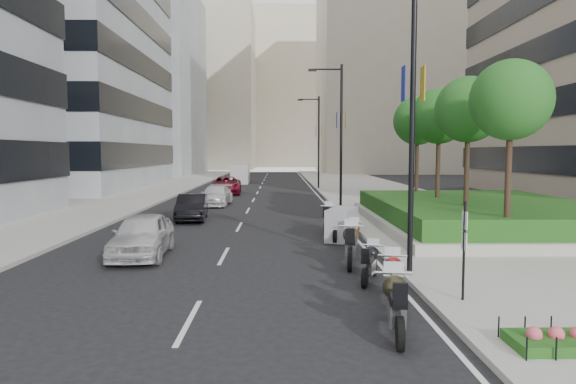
{
  "coord_description": "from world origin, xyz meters",
  "views": [
    {
      "loc": [
        0.45,
        -13.84,
        3.65
      ],
      "look_at": [
        0.82,
        7.21,
        2.0
      ],
      "focal_mm": 32.0,
      "sensor_mm": 36.0,
      "label": 1
    }
  ],
  "objects_px": {
    "motorcycle_0": "(396,304)",
    "motorcycle_1": "(394,279)",
    "car_a": "(142,235)",
    "car_c": "(216,196)",
    "motorcycle_5": "(342,224)",
    "lamp_post_0": "(407,103)",
    "car_b": "(192,207)",
    "car_d": "(226,185)",
    "delivery_van": "(240,175)",
    "parking_sign": "(464,245)",
    "motorcycle_4": "(353,236)",
    "lamp_post_1": "(339,129)",
    "motorcycle_2": "(370,263)",
    "motorcycle_6": "(328,218)",
    "lamp_post_2": "(317,137)",
    "motorcycle_3": "(351,245)"
  },
  "relations": [
    {
      "from": "motorcycle_0",
      "to": "motorcycle_1",
      "type": "bearing_deg",
      "value": -4.19
    },
    {
      "from": "motorcycle_0",
      "to": "car_d",
      "type": "xyz_separation_m",
      "value": [
        -6.94,
        34.41,
        0.15
      ]
    },
    {
      "from": "motorcycle_1",
      "to": "delivery_van",
      "type": "relative_size",
      "value": 0.41
    },
    {
      "from": "motorcycle_0",
      "to": "car_d",
      "type": "distance_m",
      "value": 35.11
    },
    {
      "from": "lamp_post_1",
      "to": "motorcycle_0",
      "type": "distance_m",
      "value": 22.34
    },
    {
      "from": "lamp_post_1",
      "to": "motorcycle_4",
      "type": "xyz_separation_m",
      "value": [
        -0.95,
        -13.18,
        -4.52
      ]
    },
    {
      "from": "lamp_post_2",
      "to": "motorcycle_2",
      "type": "bearing_deg",
      "value": -91.83
    },
    {
      "from": "motorcycle_2",
      "to": "parking_sign",
      "type": "bearing_deg",
      "value": -122.0
    },
    {
      "from": "car_b",
      "to": "motorcycle_1",
      "type": "bearing_deg",
      "value": -68.54
    },
    {
      "from": "car_a",
      "to": "car_b",
      "type": "distance_m",
      "value": 9.56
    },
    {
      "from": "motorcycle_0",
      "to": "motorcycle_1",
      "type": "relative_size",
      "value": 1.07
    },
    {
      "from": "motorcycle_0",
      "to": "car_b",
      "type": "relative_size",
      "value": 0.55
    },
    {
      "from": "motorcycle_1",
      "to": "car_a",
      "type": "bearing_deg",
      "value": 61.96
    },
    {
      "from": "lamp_post_1",
      "to": "motorcycle_2",
      "type": "distance_m",
      "value": 18.28
    },
    {
      "from": "motorcycle_2",
      "to": "motorcycle_5",
      "type": "relative_size",
      "value": 0.8
    },
    {
      "from": "lamp_post_2",
      "to": "car_b",
      "type": "distance_m",
      "value": 24.42
    },
    {
      "from": "lamp_post_0",
      "to": "car_a",
      "type": "height_order",
      "value": "lamp_post_0"
    },
    {
      "from": "motorcycle_2",
      "to": "motorcycle_3",
      "type": "bearing_deg",
      "value": 27.0
    },
    {
      "from": "motorcycle_6",
      "to": "motorcycle_4",
      "type": "bearing_deg",
      "value": -162.13
    },
    {
      "from": "car_d",
      "to": "delivery_van",
      "type": "relative_size",
      "value": 1.06
    },
    {
      "from": "motorcycle_6",
      "to": "delivery_van",
      "type": "relative_size",
      "value": 0.44
    },
    {
      "from": "motorcycle_2",
      "to": "car_b",
      "type": "height_order",
      "value": "car_b"
    },
    {
      "from": "motorcycle_4",
      "to": "car_c",
      "type": "bearing_deg",
      "value": 34.23
    },
    {
      "from": "car_c",
      "to": "motorcycle_5",
      "type": "bearing_deg",
      "value": -60.76
    },
    {
      "from": "motorcycle_5",
      "to": "lamp_post_0",
      "type": "bearing_deg",
      "value": -149.1
    },
    {
      "from": "lamp_post_1",
      "to": "motorcycle_2",
      "type": "relative_size",
      "value": 4.78
    },
    {
      "from": "parking_sign",
      "to": "car_b",
      "type": "height_order",
      "value": "parking_sign"
    },
    {
      "from": "lamp_post_2",
      "to": "motorcycle_1",
      "type": "distance_m",
      "value": 37.97
    },
    {
      "from": "parking_sign",
      "to": "motorcycle_1",
      "type": "xyz_separation_m",
      "value": [
        -1.58,
        0.31,
        -0.88
      ]
    },
    {
      "from": "motorcycle_0",
      "to": "motorcycle_6",
      "type": "bearing_deg",
      "value": 7.83
    },
    {
      "from": "motorcycle_4",
      "to": "car_a",
      "type": "xyz_separation_m",
      "value": [
        -7.51,
        -0.89,
        0.21
      ]
    },
    {
      "from": "lamp_post_2",
      "to": "motorcycle_5",
      "type": "distance_m",
      "value": 29.25
    },
    {
      "from": "lamp_post_0",
      "to": "motorcycle_6",
      "type": "bearing_deg",
      "value": 99.92
    },
    {
      "from": "motorcycle_1",
      "to": "motorcycle_5",
      "type": "relative_size",
      "value": 0.91
    },
    {
      "from": "car_d",
      "to": "delivery_van",
      "type": "height_order",
      "value": "delivery_van"
    },
    {
      "from": "lamp_post_0",
      "to": "delivery_van",
      "type": "bearing_deg",
      "value": 100.35
    },
    {
      "from": "lamp_post_1",
      "to": "car_b",
      "type": "bearing_deg",
      "value": -151.58
    },
    {
      "from": "lamp_post_0",
      "to": "car_a",
      "type": "bearing_deg",
      "value": 160.95
    },
    {
      "from": "car_b",
      "to": "motorcycle_3",
      "type": "bearing_deg",
      "value": -62.29
    },
    {
      "from": "car_c",
      "to": "car_d",
      "type": "relative_size",
      "value": 0.84
    },
    {
      "from": "motorcycle_2",
      "to": "car_d",
      "type": "xyz_separation_m",
      "value": [
        -7.17,
        30.23,
        0.24
      ]
    },
    {
      "from": "car_a",
      "to": "parking_sign",
      "type": "bearing_deg",
      "value": -36.21
    },
    {
      "from": "car_b",
      "to": "delivery_van",
      "type": "xyz_separation_m",
      "value": [
        0.14,
        32.54,
        0.32
      ]
    },
    {
      "from": "motorcycle_1",
      "to": "motorcycle_3",
      "type": "bearing_deg",
      "value": 14.97
    },
    {
      "from": "car_b",
      "to": "motorcycle_6",
      "type": "bearing_deg",
      "value": -35.39
    },
    {
      "from": "motorcycle_2",
      "to": "car_c",
      "type": "bearing_deg",
      "value": 38.68
    },
    {
      "from": "lamp_post_1",
      "to": "motorcycle_5",
      "type": "distance_m",
      "value": 11.8
    },
    {
      "from": "motorcycle_0",
      "to": "car_a",
      "type": "height_order",
      "value": "car_a"
    },
    {
      "from": "motorcycle_5",
      "to": "delivery_van",
      "type": "distance_m",
      "value": 39.56
    },
    {
      "from": "motorcycle_4",
      "to": "car_a",
      "type": "distance_m",
      "value": 7.57
    }
  ]
}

